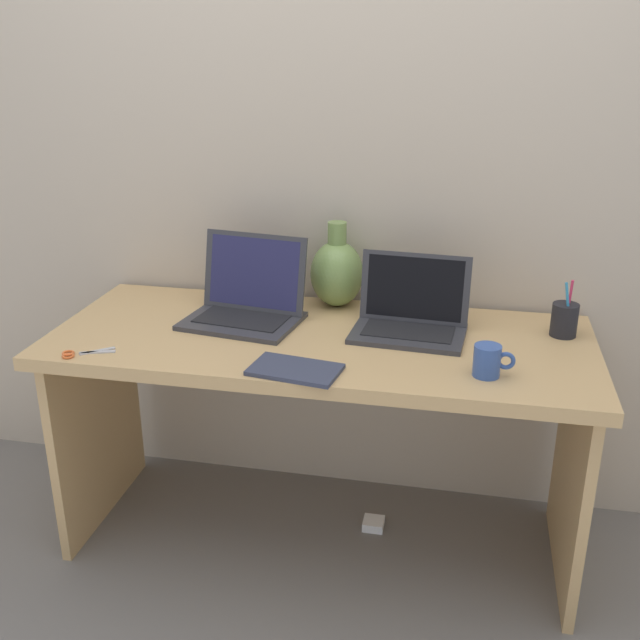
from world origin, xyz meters
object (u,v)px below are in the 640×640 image
object	(u,v)px
coffee_mug	(488,361)
power_brick	(373,524)
laptop_left	(248,298)
pen_cup	(564,319)
green_vase	(337,272)
notebook_stack	(295,370)
scissors	(79,353)
laptop_right	(411,312)

from	to	relation	value
coffee_mug	power_brick	xyz separation A→B (m)	(-0.32, 0.27, -0.76)
laptop_left	pen_cup	distance (m)	0.96
green_vase	notebook_stack	xyz separation A→B (m)	(-0.01, -0.53, -0.11)
coffee_mug	notebook_stack	bearing A→B (deg)	-171.15
notebook_stack	power_brick	size ratio (longest dim) A/B	3.39
notebook_stack	coffee_mug	distance (m)	0.51
laptop_left	pen_cup	xyz separation A→B (m)	(0.96, 0.05, -0.02)
pen_cup	notebook_stack	bearing A→B (deg)	-150.57
laptop_left	green_vase	xyz separation A→B (m)	(0.25, 0.18, 0.05)
pen_cup	power_brick	world-z (taller)	pen_cup
laptop_left	scissors	distance (m)	0.54
power_brick	scissors	bearing A→B (deg)	-156.08
pen_cup	green_vase	bearing A→B (deg)	170.00
laptop_right	pen_cup	xyz separation A→B (m)	(0.45, 0.05, -0.01)
coffee_mug	power_brick	size ratio (longest dim) A/B	1.56
pen_cup	scissors	distance (m)	1.41
laptop_right	scissors	distance (m)	0.97
green_vase	pen_cup	bearing A→B (deg)	-10.00
notebook_stack	pen_cup	xyz separation A→B (m)	(0.73, 0.41, 0.05)
scissors	coffee_mug	bearing A→B (deg)	4.62
laptop_right	notebook_stack	distance (m)	0.45
notebook_stack	laptop_left	bearing A→B (deg)	123.62
laptop_left	coffee_mug	world-z (taller)	laptop_left
coffee_mug	scissors	world-z (taller)	coffee_mug
laptop_left	coffee_mug	bearing A→B (deg)	-20.68
laptop_right	power_brick	world-z (taller)	laptop_right
pen_cup	scissors	size ratio (longest dim) A/B	1.21
green_vase	notebook_stack	size ratio (longest dim) A/B	1.19
laptop_left	notebook_stack	size ratio (longest dim) A/B	1.59
coffee_mug	power_brick	bearing A→B (deg)	140.11
laptop_left	laptop_right	xyz separation A→B (m)	(0.51, -0.00, -0.01)
laptop_right	scissors	bearing A→B (deg)	-157.79
laptop_right	green_vase	size ratio (longest dim) A/B	1.23
laptop_right	green_vase	distance (m)	0.32
notebook_stack	power_brick	distance (m)	0.82
scissors	pen_cup	bearing A→B (deg)	17.37
coffee_mug	scissors	xyz separation A→B (m)	(-1.13, -0.09, -0.04)
laptop_left	scissors	world-z (taller)	laptop_left
laptop_right	green_vase	bearing A→B (deg)	145.43
scissors	power_brick	distance (m)	1.14
scissors	power_brick	bearing A→B (deg)	23.92
notebook_stack	scissors	size ratio (longest dim) A/B	1.67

